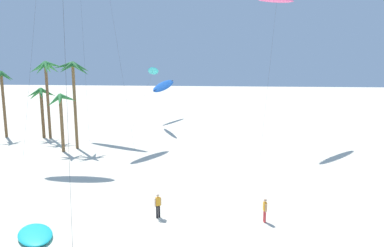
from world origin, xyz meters
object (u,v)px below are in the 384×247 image
flying_kite_2 (164,86)px  palm_tree_2 (73,76)px  person_foreground_walker (265,209)px  palm_tree_0 (2,85)px  palm_tree_1 (41,98)px  palm_tree_3 (61,105)px  flying_kite_1 (153,71)px  palm_tree_4 (46,75)px  person_near_right (158,205)px  flying_kite_0 (277,0)px  grounded_kite_0 (35,234)px

flying_kite_2 → palm_tree_2: bearing=-106.3°
palm_tree_2 → flying_kite_2: bearing=73.7°
person_foreground_walker → palm_tree_0: bearing=144.6°
palm_tree_1 → palm_tree_2: size_ratio=0.66×
palm_tree_3 → flying_kite_1: size_ratio=0.69×
palm_tree_0 → flying_kite_2: 25.89m
palm_tree_4 → person_near_right: size_ratio=6.23×
palm_tree_3 → flying_kite_2: 25.48m
palm_tree_1 → flying_kite_0: 33.35m
palm_tree_2 → flying_kite_1: bearing=64.9°
grounded_kite_0 → person_near_right: 7.67m
flying_kite_0 → palm_tree_4: bearing=-177.4°
palm_tree_1 → palm_tree_2: 9.55m
palm_tree_2 → palm_tree_4: size_ratio=0.99×
palm_tree_2 → grounded_kite_0: (6.67, -21.70, -8.57)m
flying_kite_1 → person_near_right: 33.94m
flying_kite_1 → person_near_right: flying_kite_1 is taller
palm_tree_3 → person_near_right: palm_tree_3 is taller
palm_tree_1 → flying_kite_1: bearing=31.9°
palm_tree_2 → person_near_right: palm_tree_2 is taller
grounded_kite_0 → palm_tree_3: bearing=110.8°
palm_tree_4 → grounded_kite_0: bearing=-64.7°
flying_kite_2 → person_foreground_walker: flying_kite_2 is taller
palm_tree_3 → palm_tree_0: bearing=149.2°
palm_tree_3 → palm_tree_1: bearing=130.7°
palm_tree_3 → person_foreground_walker: bearing=-37.6°
flying_kite_1 → person_foreground_walker: bearing=-66.5°
person_near_right → palm_tree_4: bearing=129.8°
palm_tree_0 → person_near_right: size_ratio=5.45×
palm_tree_1 → palm_tree_0: bearing=-176.5°
flying_kite_1 → palm_tree_2: bearing=-115.1°
flying_kite_0 → flying_kite_2: flying_kite_0 is taller
palm_tree_0 → palm_tree_3: bearing=-30.8°
flying_kite_0 → grounded_kite_0: size_ratio=4.98×
palm_tree_3 → person_near_right: (14.45, -16.62, -4.61)m
palm_tree_4 → flying_kite_2: size_ratio=0.78×
palm_tree_4 → flying_kite_0: size_ratio=0.57×
palm_tree_4 → flying_kite_0: 31.33m
palm_tree_0 → person_foreground_walker: palm_tree_0 is taller
palm_tree_0 → person_foreground_walker: (32.96, -23.40, -6.38)m
person_near_right → palm_tree_0: bearing=137.9°
grounded_kite_0 → person_near_right: person_near_right is taller
palm_tree_2 → palm_tree_4: (-6.04, 5.20, -0.14)m
palm_tree_2 → flying_kite_0: (23.87, 6.54, 9.08)m
palm_tree_4 → person_near_right: palm_tree_4 is taller
palm_tree_1 → person_near_right: size_ratio=4.11×
grounded_kite_0 → person_foreground_walker: (13.88, 3.47, 0.70)m
flying_kite_2 → person_foreground_walker: size_ratio=8.36×
palm_tree_1 → person_foreground_walker: palm_tree_1 is taller
palm_tree_3 → grounded_kite_0: size_ratio=1.83×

